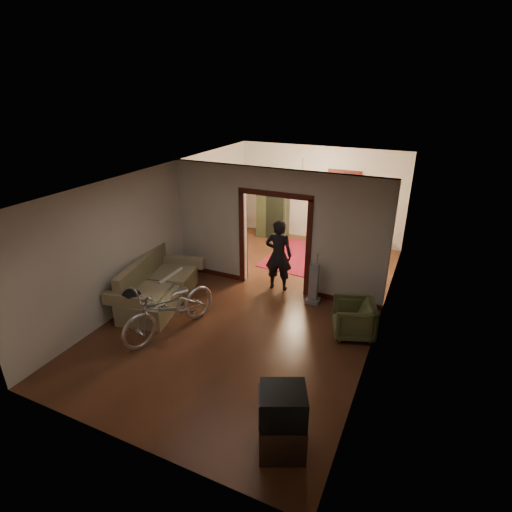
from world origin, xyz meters
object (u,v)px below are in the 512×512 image
Objects in this scene: armchair at (354,319)px; desk at (347,234)px; sofa at (159,282)px; locker at (273,208)px; person at (279,255)px; bicycle at (170,308)px.

desk is at bearing 175.71° from armchair.
sofa is 5.72m from desk.
locker reaches higher than sofa.
person is 1.53× the size of desk.
sofa is at bearing 30.24° from person.
armchair is at bearing -4.82° from sofa.
desk is (0.88, 3.19, -0.44)m from person.
bicycle is 1.88× the size of desk.
desk is at bearing 87.16° from bicycle.
sofa is at bearing -125.97° from desk.
locker reaches higher than bicycle.
locker is (-0.26, 5.72, 0.37)m from bicycle.
armchair is 5.57m from locker.
person reaches higher than desk.
locker is (0.65, 4.88, 0.42)m from sofa.
armchair is (4.10, 0.55, -0.15)m from sofa.
bicycle is 5.74m from locker.
desk reaches higher than armchair.
locker is at bearing 69.91° from sofa.
desk is at bearing -113.84° from person.
person reaches higher than sofa.
person is at bearing 26.22° from sofa.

